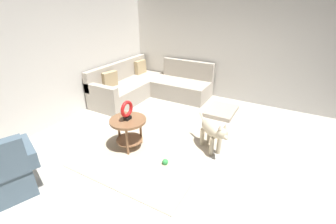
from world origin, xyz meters
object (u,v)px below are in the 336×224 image
Objects in this scene: armchair at (3,175)px; side_table at (128,126)px; dog_toy_ball at (165,162)px; dog at (213,131)px; sectional_couch at (149,86)px; dog_bed_mat at (221,111)px; torus_sculpture at (127,110)px.

armchair is 1.78m from side_table.
side_table reaches higher than dog_toy_ball.
armchair reaches higher than dog_toy_ball.
dog_toy_ball is at bearing 4.73° from dog.
sectional_couch is 23.69× the size of dog_toy_ball.
dog_bed_mat is at bearing -25.13° from side_table.
side_table is at bearing -25.12° from dog.
dog_toy_ball is (1.51, -1.48, -0.28)m from armchair.
sectional_couch reaches higher than side_table.
dog is at bearing -169.10° from dog_bed_mat.
sectional_couch is 6.90× the size of torus_sculpture.
dog reaches higher than dog_bed_mat.
dog_bed_mat is (2.07, -0.97, -0.67)m from torus_sculpture.
sectional_couch is at bearing 25.05° from torus_sculpture.
sectional_couch is 2.80m from dog_toy_ball.
dog is (0.59, -1.26, -0.04)m from side_table.
armchair reaches higher than side_table.
torus_sculpture reaches higher than side_table.
armchair is at bearing 155.51° from dog_bed_mat.
torus_sculpture is at bearing 81.64° from dog_toy_ball.
dog_bed_mat is 1.54m from dog.
sectional_couch is at bearing -83.97° from dog.
armchair is at bearing 156.35° from side_table.
armchair is 1.20× the size of dog_bed_mat.
torus_sculpture is at bearing -90.00° from side_table.
sectional_couch is at bearing 38.41° from dog_toy_ball.
armchair is 4.07m from dog_bed_mat.
armchair is 2.96m from dog.
dog_bed_mat is (-0.01, -1.94, -0.24)m from sectional_couch.
armchair is at bearing 135.69° from dog_toy_ball.
sectional_couch and armchair have the same top height.
dog_toy_ball is (-2.19, -1.74, -0.24)m from sectional_couch.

